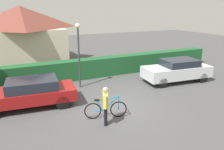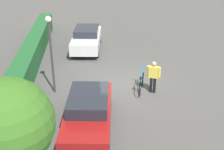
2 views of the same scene
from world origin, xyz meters
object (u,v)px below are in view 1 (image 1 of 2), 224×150
at_px(bicycle, 106,109).
at_px(person_rider, 106,103).
at_px(parked_car_far, 177,70).
at_px(street_lamp, 79,46).
at_px(parked_car_near, 29,92).

xyz_separation_m(bicycle, person_rider, (-0.23, -0.52, 0.53)).
bearing_deg(parked_car_far, street_lamp, 164.86).
xyz_separation_m(parked_car_near, bicycle, (2.76, -2.57, -0.32)).
bearing_deg(street_lamp, person_rider, -95.06).
xyz_separation_m(parked_car_far, street_lamp, (-5.89, 1.59, 1.69)).
distance_m(parked_car_near, person_rider, 3.99).
relative_size(parked_car_near, parked_car_far, 1.01).
bearing_deg(street_lamp, parked_car_near, -151.54).
relative_size(person_rider, street_lamp, 0.43).
bearing_deg(bicycle, parked_car_far, 22.94).
distance_m(bicycle, street_lamp, 4.64).
height_order(bicycle, person_rider, person_rider).
height_order(bicycle, street_lamp, street_lamp).
xyz_separation_m(person_rider, street_lamp, (0.41, 4.68, 1.51)).
height_order(parked_car_near, parked_car_far, parked_car_far).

